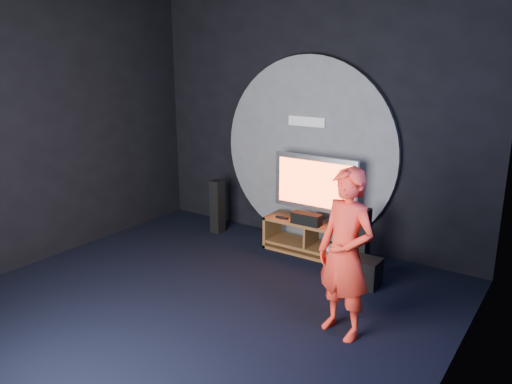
% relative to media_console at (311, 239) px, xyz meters
% --- Properties ---
extents(floor, '(5.00, 5.00, 0.00)m').
position_rel_media_console_xyz_m(floor, '(-0.31, -2.05, -0.20)').
color(floor, black).
rests_on(floor, ground).
extents(back_wall, '(5.00, 0.04, 3.50)m').
position_rel_media_console_xyz_m(back_wall, '(-0.31, 0.45, 1.55)').
color(back_wall, black).
rests_on(back_wall, ground).
extents(left_wall, '(0.04, 5.00, 3.50)m').
position_rel_media_console_xyz_m(left_wall, '(-2.81, -2.05, 1.55)').
color(left_wall, black).
rests_on(left_wall, ground).
extents(right_wall, '(0.04, 5.00, 3.50)m').
position_rel_media_console_xyz_m(right_wall, '(2.19, -2.05, 1.55)').
color(right_wall, black).
rests_on(right_wall, ground).
extents(wall_disc_panel, '(2.60, 0.11, 2.60)m').
position_rel_media_console_xyz_m(wall_disc_panel, '(-0.31, 0.39, 1.11)').
color(wall_disc_panel, '#515156').
rests_on(wall_disc_panel, ground).
extents(media_console, '(1.27, 0.45, 0.45)m').
position_rel_media_console_xyz_m(media_console, '(0.00, 0.00, 0.00)').
color(media_console, brown).
rests_on(media_console, ground).
extents(tv, '(1.19, 0.22, 0.87)m').
position_rel_media_console_xyz_m(tv, '(-0.01, 0.07, 0.73)').
color(tv, '#AEAEB5').
rests_on(tv, media_console).
extents(center_speaker, '(0.40, 0.15, 0.15)m').
position_rel_media_console_xyz_m(center_speaker, '(-0.01, -0.15, 0.33)').
color(center_speaker, black).
rests_on(center_speaker, media_console).
extents(remote, '(0.18, 0.05, 0.02)m').
position_rel_media_console_xyz_m(remote, '(-0.39, -0.12, 0.27)').
color(remote, black).
rests_on(remote, media_console).
extents(tower_speaker_left, '(0.16, 0.18, 0.80)m').
position_rel_media_console_xyz_m(tower_speaker_left, '(-1.56, -0.06, 0.20)').
color(tower_speaker_left, black).
rests_on(tower_speaker_left, ground).
extents(tower_speaker_right, '(0.16, 0.18, 0.80)m').
position_rel_media_console_xyz_m(tower_speaker_right, '(0.77, -0.16, 0.20)').
color(tower_speaker_right, black).
rests_on(tower_speaker_right, ground).
extents(subwoofer, '(0.30, 0.30, 0.33)m').
position_rel_media_console_xyz_m(subwoofer, '(1.00, -0.51, -0.03)').
color(subwoofer, black).
rests_on(subwoofer, ground).
extents(player, '(0.68, 0.53, 1.63)m').
position_rel_media_console_xyz_m(player, '(1.20, -1.61, 0.62)').
color(player, red).
rests_on(player, ground).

